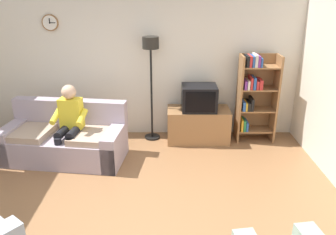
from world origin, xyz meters
The scene contains 8 objects.
ground_plane centered at (0.00, 0.00, 0.00)m, with size 12.00×12.00×0.00m, color #8C603D.
back_wall_assembly centered at (0.00, 2.66, 1.35)m, with size 6.20×0.17×2.70m.
couch centered at (-1.21, 1.58, 0.31)m, with size 1.99×1.11×0.90m.
tv_stand centered at (0.99, 2.25, 0.30)m, with size 1.10×0.56×0.60m.
tv centered at (0.99, 2.23, 0.82)m, with size 0.60×0.49×0.44m.
bookshelf centered at (1.98, 2.32, 0.85)m, with size 0.68×0.36×1.58m.
floor_lamp centered at (0.16, 2.35, 1.45)m, with size 0.28×0.28×1.85m.
person_on_couch centered at (-1.07, 1.47, 0.70)m, with size 0.55×0.57×1.24m.
Camera 1 is at (0.45, -3.33, 2.63)m, focal length 35.92 mm.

